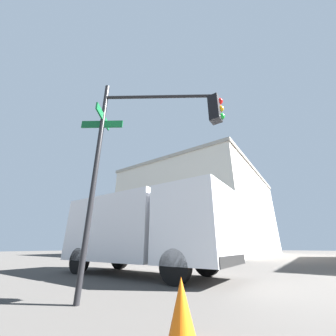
{
  "coord_description": "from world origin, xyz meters",
  "views": [
    {
      "loc": [
        -2.85,
        -10.06,
        1.06
      ],
      "look_at": [
        -5.64,
        -6.1,
        2.97
      ],
      "focal_mm": 21.26,
      "sensor_mm": 36.0,
      "label": 1
    }
  ],
  "objects": [
    {
      "name": "building_stucco",
      "position": [
        -16.37,
        19.18,
        5.72
      ],
      "size": [
        17.03,
        22.66,
        11.43
      ],
      "color": "beige",
      "rests_on": "ground_plane"
    },
    {
      "name": "box_truck_second",
      "position": [
        -8.8,
        -3.46,
        1.79
      ],
      "size": [
        7.46,
        2.76,
        3.14
      ],
      "color": "silver",
      "rests_on": "ground_plane"
    },
    {
      "name": "traffic_cone",
      "position": [
        -4.41,
        -7.54,
        0.35
      ],
      "size": [
        0.36,
        0.36,
        0.69
      ],
      "primitive_type": "cone",
      "color": "orange",
      "rests_on": "ground_plane"
    },
    {
      "name": "traffic_signal_near",
      "position": [
        -5.71,
        -6.59,
        3.86
      ],
      "size": [
        3.21,
        2.3,
        5.4
      ],
      "color": "black",
      "rests_on": "ground_plane"
    }
  ]
}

